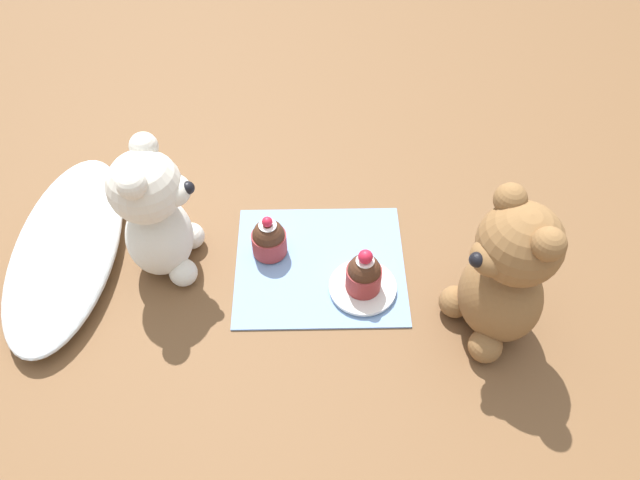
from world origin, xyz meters
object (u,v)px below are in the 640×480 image
(saucer_plate, at_px, (363,287))
(cupcake_near_tan_bear, at_px, (364,273))
(teddy_bear_tan, at_px, (505,276))
(cupcake_near_cream_bear, at_px, (269,238))
(teddy_bear_cream, at_px, (155,214))

(saucer_plate, xyz_separation_m, cupcake_near_tan_bear, (0.00, 0.00, 0.03))
(teddy_bear_tan, relative_size, saucer_plate, 2.42)
(teddy_bear_tan, distance_m, cupcake_near_tan_bear, 0.18)
(cupcake_near_cream_bear, bearing_deg, teddy_bear_tan, -113.22)
(teddy_bear_cream, xyz_separation_m, teddy_bear_tan, (-0.11, -0.43, 0.00))
(teddy_bear_cream, height_order, cupcake_near_cream_bear, teddy_bear_cream)
(teddy_bear_cream, distance_m, teddy_bear_tan, 0.44)
(teddy_bear_tan, xyz_separation_m, cupcake_near_tan_bear, (0.06, 0.16, -0.07))
(teddy_bear_cream, bearing_deg, cupcake_near_cream_bear, -82.03)
(cupcake_near_cream_bear, relative_size, saucer_plate, 0.76)
(cupcake_near_cream_bear, bearing_deg, saucer_plate, -117.94)
(saucer_plate, height_order, cupcake_near_tan_bear, cupcake_near_tan_bear)
(teddy_bear_cream, distance_m, saucer_plate, 0.29)
(teddy_bear_cream, xyz_separation_m, cupcake_near_cream_bear, (0.01, -0.14, -0.07))
(teddy_bear_tan, bearing_deg, cupcake_near_tan_bear, -131.46)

